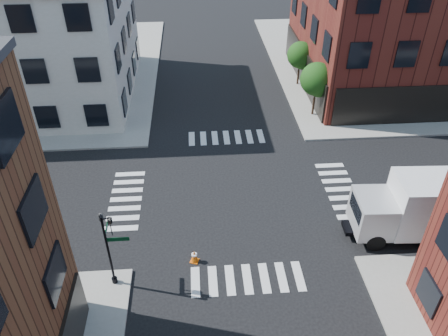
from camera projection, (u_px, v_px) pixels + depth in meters
ground at (235, 194)px, 28.32m from camera, size 120.00×120.00×0.00m
sidewalk_ne at (412, 60)px, 46.53m from camera, size 30.00×30.00×0.15m
sidewalk_nw at (8, 72)px, 44.02m from camera, size 30.00×30.00×0.15m
building_ne at (447, 19)px, 38.99m from camera, size 25.00×16.00×12.00m
tree_near at (317, 81)px, 35.00m from camera, size 2.69×2.69×4.49m
tree_far at (301, 56)px, 40.02m from camera, size 2.43×2.43×4.07m
signal_pole at (109, 242)px, 20.84m from camera, size 1.29×1.24×4.60m
box_truck at (434, 207)px, 24.19m from camera, size 8.71×3.02×3.89m
traffic_cone at (194, 256)px, 23.43m from camera, size 0.55×0.55×0.79m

